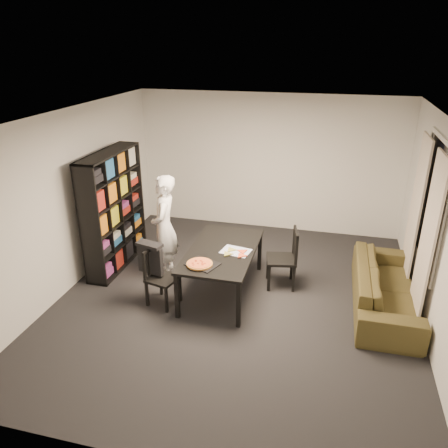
% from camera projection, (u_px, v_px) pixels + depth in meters
% --- Properties ---
extents(room, '(5.01, 5.51, 2.61)m').
position_uv_depth(room, '(237.00, 216.00, 5.81)').
color(room, black).
rests_on(room, ground).
extents(window_pane, '(0.02, 1.40, 1.60)m').
position_uv_depth(window_pane, '(432.00, 203.00, 5.71)').
color(window_pane, black).
rests_on(window_pane, room).
extents(window_frame, '(0.03, 1.52, 1.72)m').
position_uv_depth(window_frame, '(432.00, 203.00, 5.71)').
color(window_frame, white).
rests_on(window_frame, room).
extents(curtain_left, '(0.03, 0.70, 2.25)m').
position_uv_depth(curtain_left, '(427.00, 243.00, 5.40)').
color(curtain_left, beige).
rests_on(curtain_left, room).
extents(curtain_right, '(0.03, 0.70, 2.25)m').
position_uv_depth(curtain_right, '(415.00, 213.00, 6.33)').
color(curtain_right, beige).
rests_on(curtain_right, room).
extents(bookshelf, '(0.35, 1.50, 1.90)m').
position_uv_depth(bookshelf, '(114.00, 210.00, 6.97)').
color(bookshelf, black).
rests_on(bookshelf, room).
extents(dining_table, '(0.93, 1.68, 0.70)m').
position_uv_depth(dining_table, '(222.00, 253.00, 6.29)').
color(dining_table, black).
rests_on(dining_table, room).
extents(chair_left, '(0.47, 0.47, 0.84)m').
position_uv_depth(chair_left, '(158.00, 272.00, 6.09)').
color(chair_left, black).
rests_on(chair_left, room).
extents(chair_right, '(0.50, 0.50, 0.92)m').
position_uv_depth(chair_right, '(288.00, 254.00, 6.49)').
color(chair_right, black).
rests_on(chair_right, room).
extents(draped_jacket, '(0.40, 0.25, 0.46)m').
position_uv_depth(draped_jacket, '(150.00, 257.00, 6.06)').
color(draped_jacket, black).
rests_on(draped_jacket, chair_left).
extents(person, '(0.52, 0.68, 1.64)m').
position_uv_depth(person, '(164.00, 227.00, 6.68)').
color(person, white).
rests_on(person, room).
extents(baking_tray, '(0.49, 0.44, 0.01)m').
position_uv_depth(baking_tray, '(203.00, 264.00, 5.84)').
color(baking_tray, black).
rests_on(baking_tray, dining_table).
extents(pepperoni_pizza, '(0.35, 0.35, 0.03)m').
position_uv_depth(pepperoni_pizza, '(200.00, 264.00, 5.80)').
color(pepperoni_pizza, '#A1692F').
rests_on(pepperoni_pizza, dining_table).
extents(kitchen_towel, '(0.45, 0.37, 0.01)m').
position_uv_depth(kitchen_towel, '(236.00, 251.00, 6.19)').
color(kitchen_towel, white).
rests_on(kitchen_towel, dining_table).
extents(pizza_slices, '(0.41, 0.36, 0.01)m').
position_uv_depth(pizza_slices, '(235.00, 253.00, 6.13)').
color(pizza_slices, '#D68842').
rests_on(pizza_slices, dining_table).
extents(sofa, '(0.82, 2.09, 0.61)m').
position_uv_depth(sofa, '(386.00, 288.00, 6.04)').
color(sofa, '#3E3518').
rests_on(sofa, room).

